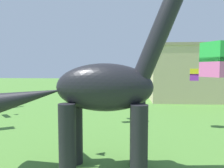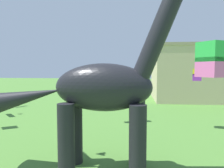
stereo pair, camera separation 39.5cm
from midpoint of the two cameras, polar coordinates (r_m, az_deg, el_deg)
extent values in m
cylinder|color=black|center=(14.18, 5.87, -12.46)|extent=(0.97, 0.97, 4.17)
cylinder|color=black|center=(12.43, 6.12, -14.90)|extent=(0.97, 0.97, 4.17)
cylinder|color=black|center=(14.62, -10.36, -12.00)|extent=(0.97, 0.97, 4.17)
cylinder|color=black|center=(12.92, -12.47, -14.22)|extent=(0.97, 0.97, 4.17)
ellipsoid|color=black|center=(12.80, -2.89, -0.88)|extent=(5.71, 2.46, 2.81)
cylinder|color=black|center=(13.27, 14.05, 18.78)|extent=(4.10, 1.05, 8.13)
cone|color=black|center=(14.27, -22.36, -3.26)|extent=(5.02, 1.41, 2.38)
cube|color=green|center=(8.42, 24.62, 7.58)|extent=(1.15, 1.15, 0.68)
cube|color=pink|center=(8.40, 24.51, 3.99)|extent=(1.15, 1.15, 0.68)
cube|color=yellow|center=(23.71, 20.21, 2.96)|extent=(1.05, 1.05, 0.68)
cube|color=purple|center=(23.73, 20.17, 1.68)|extent=(1.05, 1.05, 0.68)
cube|color=#CCB78E|center=(45.37, 21.20, 2.44)|extent=(18.37, 11.67, 9.94)
cube|color=tan|center=(45.54, 21.38, 9.01)|extent=(18.74, 11.91, 0.50)
camera|label=1|loc=(0.20, -90.77, -0.06)|focal=35.11mm
camera|label=2|loc=(0.20, 89.23, 0.06)|focal=35.11mm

